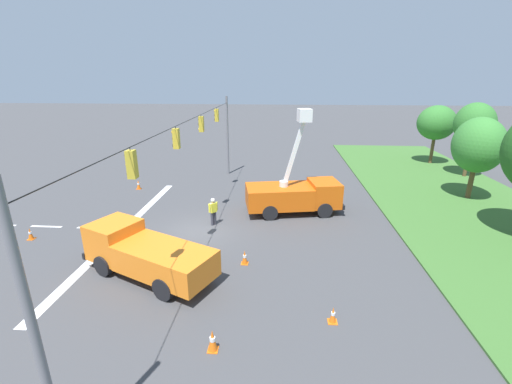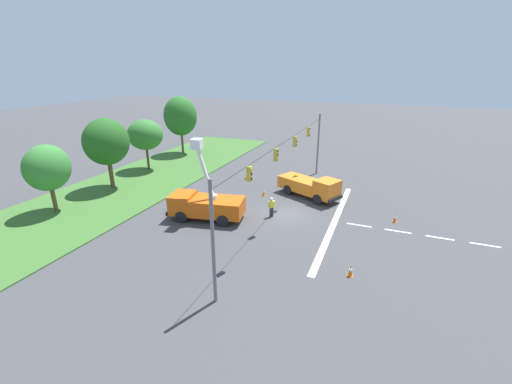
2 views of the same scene
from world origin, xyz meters
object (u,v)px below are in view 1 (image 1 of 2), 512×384
Objects in this scene: tree_west at (475,124)px; traffic_cone_foreground_right at (138,184)px; traffic_cone_near_bucket at (245,257)px; utility_truck_bucket_lift at (294,193)px; traffic_cone_foreground_left at (333,315)px; traffic_cone_mid_left at (213,340)px; road_worker at (213,210)px; tree_far_west at (437,123)px; tree_centre at (478,145)px; traffic_cone_mid_right at (30,234)px; utility_truck_support_near at (145,253)px.

tree_west is 8.63× the size of traffic_cone_foreground_right.
tree_west is 25.61m from traffic_cone_near_bucket.
utility_truck_bucket_lift reaches higher than traffic_cone_foreground_left.
road_worker is at bearing -169.21° from traffic_cone_mid_left.
tree_far_west is at bearing 135.03° from utility_truck_bucket_lift.
road_worker is 10.60m from traffic_cone_foreground_left.
traffic_cone_foreground_right is (-4.19, -12.65, -0.97)m from utility_truck_bucket_lift.
traffic_cone_foreground_right reaches higher than traffic_cone_foreground_left.
tree_far_west is at bearing 171.70° from tree_centre.
traffic_cone_foreground_right is 9.78m from traffic_cone_mid_right.
traffic_cone_near_bucket is at bearing -38.61° from tree_far_west.
tree_centre reaches higher than traffic_cone_mid_left.
traffic_cone_mid_right is at bearing -70.72° from utility_truck_bucket_lift.
tree_centre is at bearing -23.81° from tree_west.
traffic_cone_mid_right is at bearing -122.04° from traffic_cone_mid_left.
tree_centre reaches higher than tree_far_west.
traffic_cone_foreground_left is at bearing 5.82° from utility_truck_bucket_lift.
traffic_cone_near_bucket is (16.96, -18.65, -4.51)m from tree_west.
utility_truck_bucket_lift reaches higher than traffic_cone_mid_left.
traffic_cone_mid_right is at bearing -72.38° from tree_centre.
traffic_cone_near_bucket is (10.79, -15.93, -3.75)m from tree_centre.
tree_west reaches higher than traffic_cone_foreground_left.
utility_truck_support_near is 8.36× the size of traffic_cone_mid_left.
tree_centre is 23.57m from traffic_cone_mid_left.
tree_centre reaches higher than road_worker.
tree_centre reaches higher than traffic_cone_foreground_left.
tree_west is 19.15m from utility_truck_bucket_lift.
utility_truck_bucket_lift is (9.90, -16.02, -3.51)m from tree_west.
road_worker is 10.12m from traffic_cone_foreground_right.
tree_far_west reaches higher than traffic_cone_mid_right.
tree_west reaches higher than traffic_cone_mid_left.
utility_truck_support_near is 6.22m from road_worker.
tree_centre is 0.89× the size of utility_truck_bucket_lift.
traffic_cone_foreground_left is at bearing 71.94° from utility_truck_support_near.
tree_centre reaches higher than utility_truck_support_near.
traffic_cone_foreground_right is at bearing -78.73° from tree_west.
traffic_cone_foreground_left is 0.81× the size of traffic_cone_mid_left.
tree_far_west reaches higher than traffic_cone_foreground_right.
tree_centre is 19.64m from road_worker.
tree_centre is at bearing 120.72° from utility_truck_support_near.
tree_west reaches higher than traffic_cone_near_bucket.
traffic_cone_near_bucket is at bearing 28.12° from road_worker.
tree_west is at bearing 12.16° from tree_far_west.
utility_truck_bucket_lift is at bearing 159.49° from traffic_cone_near_bucket.
traffic_cone_near_bucket is (21.99, -17.57, -3.96)m from tree_far_west.
tree_far_west reaches higher than traffic_cone_near_bucket.
tree_centre is 3.46× the size of road_worker.
traffic_cone_foreground_right is at bearing -68.70° from tree_far_west.
traffic_cone_near_bucket is at bearing -55.90° from tree_centre.
utility_truck_bucket_lift is at bearing -44.97° from tree_far_west.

